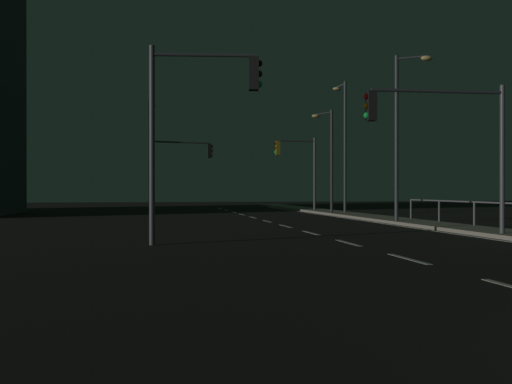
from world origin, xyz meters
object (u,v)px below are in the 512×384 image
traffic_light_mid_right (440,126)px  traffic_light_overhead_east (198,107)px  street_lamp_corner (344,136)px  street_lamp_across_street (402,123)px  traffic_light_far_left (180,160)px  street_lamp_median (328,150)px  street_lamp_far_end (150,146)px  traffic_light_near_left (297,160)px

traffic_light_mid_right → traffic_light_overhead_east: 7.96m
traffic_light_overhead_east → street_lamp_corner: size_ratio=0.68×
traffic_light_mid_right → street_lamp_across_street: size_ratio=0.63×
traffic_light_far_left → street_lamp_median: (9.35, -2.62, 0.60)m
street_lamp_corner → street_lamp_far_end: 13.86m
traffic_light_near_left → street_lamp_corner: 4.60m
traffic_light_far_left → street_lamp_median: street_lamp_median is taller
traffic_light_near_left → traffic_light_overhead_east: 24.21m
street_lamp_across_street → traffic_light_near_left: bearing=95.6°
traffic_light_overhead_east → street_lamp_median: bearing=62.3°
traffic_light_near_left → street_lamp_median: size_ratio=0.78×
traffic_light_overhead_east → street_lamp_median: street_lamp_median is taller
traffic_light_mid_right → street_lamp_across_street: (2.25, 7.71, 1.08)m
street_lamp_corner → street_lamp_far_end: bearing=152.2°
traffic_light_overhead_east → street_lamp_corner: 21.63m
traffic_light_mid_right → street_lamp_across_street: bearing=73.8°
traffic_light_far_left → traffic_light_near_left: (8.23, 1.07, 0.20)m
traffic_light_far_left → street_lamp_across_street: size_ratio=0.65×
street_lamp_median → street_lamp_across_street: (0.25, -10.35, 0.59)m
traffic_light_overhead_east → traffic_light_near_left: bearing=68.7°
traffic_light_mid_right → traffic_light_far_left: size_ratio=0.98×
street_lamp_far_end → street_lamp_median: 12.94m
traffic_light_mid_right → street_lamp_corner: (2.95, 17.87, 1.43)m
traffic_light_overhead_east → traffic_light_far_left: bearing=88.5°
street_lamp_median → street_lamp_corner: bearing=-11.0°
traffic_light_far_left → street_lamp_across_street: bearing=-53.5°
traffic_light_far_left → street_lamp_far_end: (-1.96, 3.65, 1.24)m
street_lamp_corner → street_lamp_far_end: street_lamp_corner is taller
traffic_light_far_left → street_lamp_across_street: (9.60, -12.97, 1.19)m
street_lamp_far_end → street_lamp_across_street: bearing=-55.2°
street_lamp_far_end → street_lamp_across_street: size_ratio=1.05×
traffic_light_far_left → street_lamp_across_street: 16.18m
traffic_light_mid_right → street_lamp_median: bearing=83.7°
traffic_light_far_left → traffic_light_mid_right: bearing=-70.4°
traffic_light_mid_right → traffic_light_far_left: traffic_light_mid_right is taller
traffic_light_overhead_east → street_lamp_across_street: bearing=39.9°
traffic_light_near_left → traffic_light_overhead_east: size_ratio=0.91×
traffic_light_mid_right → traffic_light_far_left: 21.94m
street_lamp_far_end → street_lamp_across_street: 20.24m
traffic_light_near_left → street_lamp_across_street: (1.37, -14.04, 0.99)m
street_lamp_corner → street_lamp_far_end: (-12.27, 6.45, -0.30)m
traffic_light_near_left → street_lamp_far_end: 10.56m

